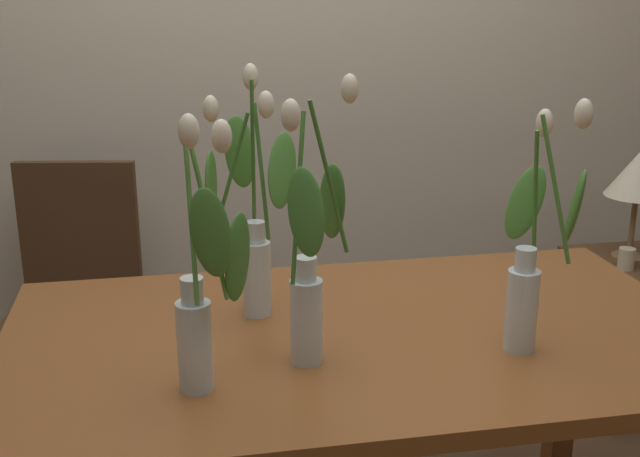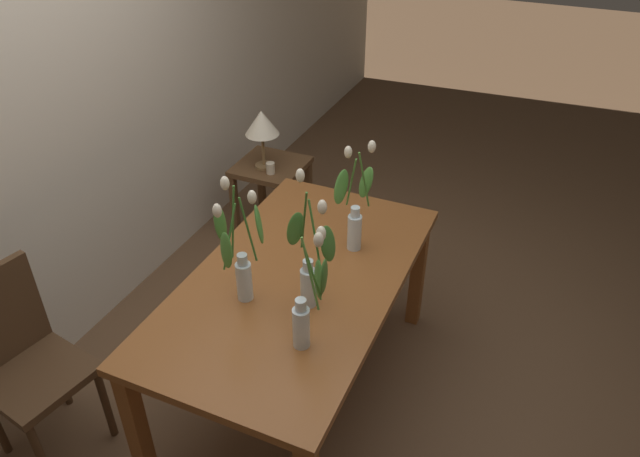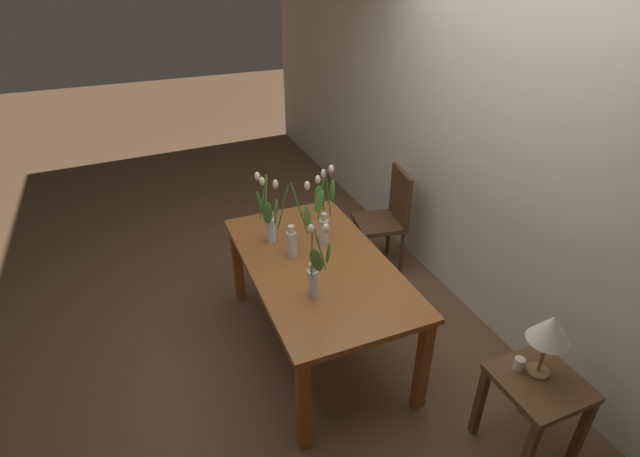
{
  "view_description": "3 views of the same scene",
  "coord_description": "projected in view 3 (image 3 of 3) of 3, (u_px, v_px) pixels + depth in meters",
  "views": [
    {
      "loc": [
        -0.4,
        -1.61,
        1.5
      ],
      "look_at": [
        -0.1,
        -0.03,
        1.0
      ],
      "focal_mm": 44.67,
      "sensor_mm": 36.0,
      "label": 1
    },
    {
      "loc": [
        -1.89,
        -0.95,
        2.43
      ],
      "look_at": [
        0.09,
        -0.08,
        0.97
      ],
      "focal_mm": 33.46,
      "sensor_mm": 36.0,
      "label": 2
    },
    {
      "loc": [
        2.43,
        -0.99,
        2.54
      ],
      "look_at": [
        -0.06,
        0.04,
        0.96
      ],
      "focal_mm": 26.81,
      "sensor_mm": 36.0,
      "label": 3
    }
  ],
  "objects": [
    {
      "name": "dining_chair",
      "position": [
        388.0,
        215.0,
        4.19
      ],
      "size": [
        0.46,
        0.46,
        0.93
      ],
      "color": "#4C331E",
      "rests_on": "ground"
    },
    {
      "name": "dining_table",
      "position": [
        317.0,
        273.0,
        3.22
      ],
      "size": [
        1.6,
        0.9,
        0.74
      ],
      "color": "brown",
      "rests_on": "ground"
    },
    {
      "name": "tulip_vase_0",
      "position": [
        324.0,
        214.0,
        3.29
      ],
      "size": [
        0.22,
        0.19,
        0.58
      ],
      "color": "silver",
      "rests_on": "dining_table"
    },
    {
      "name": "tulip_vase_3",
      "position": [
        268.0,
        221.0,
        3.29
      ],
      "size": [
        0.16,
        0.13,
        0.55
      ],
      "color": "silver",
      "rests_on": "dining_table"
    },
    {
      "name": "tulip_vase_2",
      "position": [
        292.0,
        232.0,
        3.14
      ],
      "size": [
        0.18,
        0.27,
        0.58
      ],
      "color": "silver",
      "rests_on": "dining_table"
    },
    {
      "name": "side_table",
      "position": [
        536.0,
        395.0,
        2.61
      ],
      "size": [
        0.44,
        0.44,
        0.55
      ],
      "color": "brown",
      "rests_on": "ground"
    },
    {
      "name": "pillar_candle",
      "position": [
        519.0,
        364.0,
        2.6
      ],
      "size": [
        0.06,
        0.06,
        0.07
      ],
      "primitive_type": "cylinder",
      "color": "beige",
      "rests_on": "side_table"
    },
    {
      "name": "table_lamp",
      "position": [
        551.0,
        330.0,
        2.44
      ],
      "size": [
        0.22,
        0.22,
        0.4
      ],
      "color": "olive",
      "rests_on": "side_table"
    },
    {
      "name": "room_wall_rear",
      "position": [
        497.0,
        147.0,
        3.31
      ],
      "size": [
        9.0,
        0.1,
        2.7
      ],
      "primitive_type": "cube",
      "color": "beige",
      "rests_on": "ground"
    },
    {
      "name": "tulip_vase_1",
      "position": [
        316.0,
        272.0,
        2.77
      ],
      "size": [
        0.15,
        0.19,
        0.54
      ],
      "color": "silver",
      "rests_on": "dining_table"
    },
    {
      "name": "ground_plane",
      "position": [
        318.0,
        344.0,
        3.55
      ],
      "size": [
        18.0,
        18.0,
        0.0
      ],
      "primitive_type": "plane",
      "color": "brown"
    }
  ]
}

